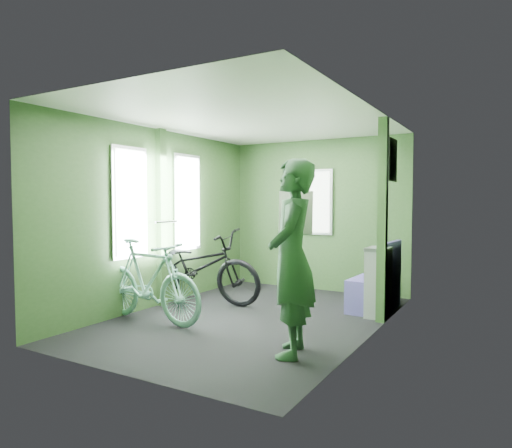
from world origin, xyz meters
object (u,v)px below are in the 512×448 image
(passenger, at_px, (292,257))
(waste_box, at_px, (378,282))
(bicycle_mint, at_px, (149,322))
(bicycle_black, at_px, (198,303))
(bench_seat, at_px, (375,290))

(passenger, relative_size, waste_box, 2.11)
(bicycle_mint, xyz_separation_m, passenger, (1.88, -0.19, 0.87))
(passenger, distance_m, waste_box, 1.79)
(bicycle_black, height_order, passenger, passenger)
(bicycle_black, xyz_separation_m, bicycle_mint, (0.10, -1.05, 0.00))
(bicycle_mint, height_order, waste_box, waste_box)
(bicycle_black, distance_m, bench_seat, 2.34)
(bicycle_mint, bearing_deg, passenger, -91.68)
(bench_seat, bearing_deg, passenger, -93.05)
(bench_seat, bearing_deg, waste_box, -67.03)
(bicycle_black, distance_m, passenger, 2.50)
(bicycle_mint, relative_size, bench_seat, 1.81)
(bicycle_black, height_order, bench_seat, bench_seat)
(passenger, xyz_separation_m, bench_seat, (0.20, 2.02, -0.62))
(bicycle_mint, height_order, bench_seat, bench_seat)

